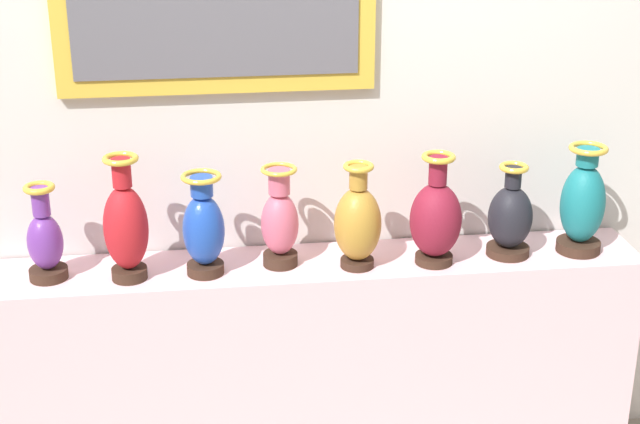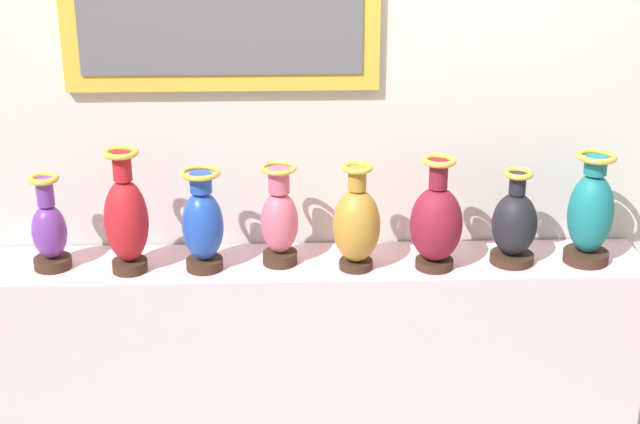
% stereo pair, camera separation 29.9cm
% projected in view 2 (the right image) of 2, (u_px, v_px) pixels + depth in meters
% --- Properties ---
extents(display_shelf, '(2.32, 0.34, 0.89)m').
position_uv_depth(display_shelf, '(320.00, 371.00, 3.61)').
color(display_shelf, beige).
rests_on(display_shelf, ground_plane).
extents(back_wall, '(3.83, 0.14, 2.65)m').
position_uv_depth(back_wall, '(315.00, 121.00, 3.49)').
color(back_wall, silver).
rests_on(back_wall, ground_plane).
extents(vase_violet, '(0.13, 0.13, 0.34)m').
position_uv_depth(vase_violet, '(49.00, 230.00, 3.35)').
color(vase_violet, '#382319').
rests_on(vase_violet, display_shelf).
extents(vase_crimson, '(0.15, 0.15, 0.44)m').
position_uv_depth(vase_crimson, '(126.00, 219.00, 3.30)').
color(vase_crimson, '#382319').
rests_on(vase_crimson, display_shelf).
extents(vase_sapphire, '(0.14, 0.14, 0.36)m').
position_uv_depth(vase_sapphire, '(203.00, 224.00, 3.33)').
color(vase_sapphire, '#382319').
rests_on(vase_sapphire, display_shelf).
extents(vase_rose, '(0.13, 0.13, 0.36)m').
position_uv_depth(vase_rose, '(279.00, 220.00, 3.37)').
color(vase_rose, '#382319').
rests_on(vase_rose, display_shelf).
extents(vase_ochre, '(0.16, 0.16, 0.38)m').
position_uv_depth(vase_ochre, '(357.00, 224.00, 3.34)').
color(vase_ochre, '#382319').
rests_on(vase_ochre, display_shelf).
extents(vase_burgundy, '(0.18, 0.18, 0.40)m').
position_uv_depth(vase_burgundy, '(436.00, 223.00, 3.34)').
color(vase_burgundy, '#382319').
rests_on(vase_burgundy, display_shelf).
extents(vase_onyx, '(0.16, 0.16, 0.34)m').
position_uv_depth(vase_onyx, '(514.00, 225.00, 3.39)').
color(vase_onyx, '#382319').
rests_on(vase_onyx, display_shelf).
extents(vase_teal, '(0.16, 0.16, 0.40)m').
position_uv_depth(vase_teal, '(590.00, 214.00, 3.38)').
color(vase_teal, '#382319').
rests_on(vase_teal, display_shelf).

